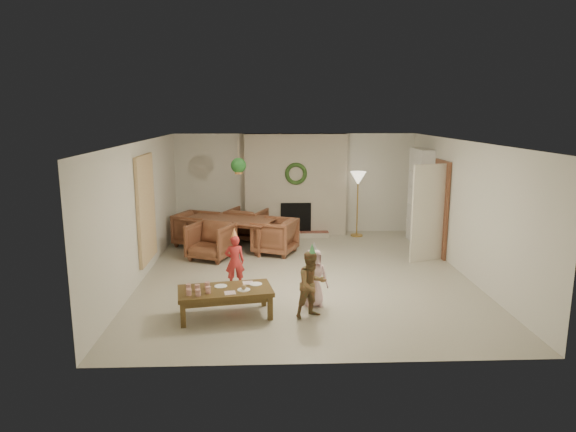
{
  "coord_description": "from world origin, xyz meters",
  "views": [
    {
      "loc": [
        -0.68,
        -9.21,
        3.02
      ],
      "look_at": [
        -0.3,
        0.4,
        1.05
      ],
      "focal_mm": 31.72,
      "sensor_mm": 36.0,
      "label": 1
    }
  ],
  "objects_px": {
    "dining_chair_right": "(275,236)",
    "child_red": "(235,261)",
    "dining_chair_far": "(247,224)",
    "child_plaid": "(312,284)",
    "dining_table": "(230,234)",
    "child_pink": "(314,278)",
    "coffee_table_top": "(225,291)",
    "dining_chair_near": "(211,241)",
    "dining_chair_left": "(196,229)"
  },
  "relations": [
    {
      "from": "dining_chair_left",
      "to": "dining_chair_right",
      "type": "height_order",
      "value": "same"
    },
    {
      "from": "child_red",
      "to": "child_pink",
      "type": "distance_m",
      "value": 1.6
    },
    {
      "from": "dining_chair_right",
      "to": "child_pink",
      "type": "bearing_deg",
      "value": 33.48
    },
    {
      "from": "dining_table",
      "to": "dining_chair_near",
      "type": "relative_size",
      "value": 2.34
    },
    {
      "from": "dining_chair_left",
      "to": "coffee_table_top",
      "type": "distance_m",
      "value": 4.32
    },
    {
      "from": "dining_chair_far",
      "to": "child_pink",
      "type": "bearing_deg",
      "value": 128.96
    },
    {
      "from": "child_red",
      "to": "child_pink",
      "type": "bearing_deg",
      "value": 136.5
    },
    {
      "from": "child_plaid",
      "to": "child_pink",
      "type": "height_order",
      "value": "child_plaid"
    },
    {
      "from": "dining_chair_left",
      "to": "dining_chair_right",
      "type": "bearing_deg",
      "value": -90.0
    },
    {
      "from": "dining_chair_near",
      "to": "dining_chair_right",
      "type": "height_order",
      "value": "same"
    },
    {
      "from": "dining_table",
      "to": "dining_chair_near",
      "type": "distance_m",
      "value": 0.87
    },
    {
      "from": "dining_chair_near",
      "to": "dining_chair_right",
      "type": "distance_m",
      "value": 1.39
    },
    {
      "from": "coffee_table_top",
      "to": "dining_chair_near",
      "type": "bearing_deg",
      "value": 89.99
    },
    {
      "from": "dining_chair_right",
      "to": "child_pink",
      "type": "distance_m",
      "value": 3.13
    },
    {
      "from": "dining_table",
      "to": "child_pink",
      "type": "bearing_deg",
      "value": -42.85
    },
    {
      "from": "dining_chair_near",
      "to": "coffee_table_top",
      "type": "relative_size",
      "value": 0.61
    },
    {
      "from": "dining_table",
      "to": "dining_chair_far",
      "type": "xyz_separation_m",
      "value": [
        0.34,
        0.8,
        0.04
      ]
    },
    {
      "from": "coffee_table_top",
      "to": "child_red",
      "type": "distance_m",
      "value": 1.3
    },
    {
      "from": "dining_table",
      "to": "child_pink",
      "type": "distance_m",
      "value": 3.84
    },
    {
      "from": "dining_table",
      "to": "child_red",
      "type": "relative_size",
      "value": 2.12
    },
    {
      "from": "dining_chair_left",
      "to": "dining_table",
      "type": "bearing_deg",
      "value": -90.0
    },
    {
      "from": "dining_table",
      "to": "child_red",
      "type": "height_order",
      "value": "child_red"
    },
    {
      "from": "dining_chair_left",
      "to": "child_plaid",
      "type": "distance_m",
      "value": 4.86
    },
    {
      "from": "child_pink",
      "to": "dining_chair_right",
      "type": "bearing_deg",
      "value": 86.35
    },
    {
      "from": "coffee_table_top",
      "to": "dining_table",
      "type": "bearing_deg",
      "value": 82.95
    },
    {
      "from": "dining_chair_far",
      "to": "child_red",
      "type": "relative_size",
      "value": 0.9
    },
    {
      "from": "dining_chair_far",
      "to": "dining_chair_right",
      "type": "xyz_separation_m",
      "value": [
        0.66,
        -1.22,
        0.0
      ]
    },
    {
      "from": "coffee_table_top",
      "to": "child_red",
      "type": "bearing_deg",
      "value": 77.11
    },
    {
      "from": "dining_table",
      "to": "child_red",
      "type": "xyz_separation_m",
      "value": [
        0.27,
        -2.57,
        0.12
      ]
    },
    {
      "from": "dining_table",
      "to": "dining_chair_right",
      "type": "bearing_deg",
      "value": -0.0
    },
    {
      "from": "child_red",
      "to": "child_plaid",
      "type": "bearing_deg",
      "value": 123.95
    },
    {
      "from": "dining_chair_near",
      "to": "dining_chair_far",
      "type": "height_order",
      "value": "same"
    },
    {
      "from": "dining_table",
      "to": "child_plaid",
      "type": "bearing_deg",
      "value": -46.19
    },
    {
      "from": "dining_chair_far",
      "to": "coffee_table_top",
      "type": "height_order",
      "value": "dining_chair_far"
    },
    {
      "from": "dining_chair_near",
      "to": "child_red",
      "type": "height_order",
      "value": "child_red"
    },
    {
      "from": "dining_chair_right",
      "to": "child_red",
      "type": "xyz_separation_m",
      "value": [
        -0.73,
        -2.14,
        0.08
      ]
    },
    {
      "from": "dining_chair_left",
      "to": "child_red",
      "type": "relative_size",
      "value": 0.9
    },
    {
      "from": "dining_chair_near",
      "to": "dining_chair_right",
      "type": "relative_size",
      "value": 1.0
    },
    {
      "from": "dining_chair_far",
      "to": "child_plaid",
      "type": "relative_size",
      "value": 0.83
    },
    {
      "from": "dining_chair_right",
      "to": "coffee_table_top",
      "type": "xyz_separation_m",
      "value": [
        -0.8,
        -3.44,
        0.01
      ]
    },
    {
      "from": "coffee_table_top",
      "to": "child_pink",
      "type": "xyz_separation_m",
      "value": [
        1.36,
        0.36,
        0.07
      ]
    },
    {
      "from": "dining_chair_near",
      "to": "child_plaid",
      "type": "bearing_deg",
      "value": -36.68
    },
    {
      "from": "dining_chair_far",
      "to": "dining_chair_left",
      "type": "distance_m",
      "value": 1.23
    },
    {
      "from": "coffee_table_top",
      "to": "child_plaid",
      "type": "height_order",
      "value": "child_plaid"
    },
    {
      "from": "child_red",
      "to": "dining_chair_near",
      "type": "bearing_deg",
      "value": -78.93
    },
    {
      "from": "dining_table",
      "to": "child_plaid",
      "type": "relative_size",
      "value": 1.95
    },
    {
      "from": "dining_chair_far",
      "to": "child_red",
      "type": "distance_m",
      "value": 3.37
    },
    {
      "from": "child_plaid",
      "to": "coffee_table_top",
      "type": "bearing_deg",
      "value": 149.51
    },
    {
      "from": "dining_chair_left",
      "to": "child_pink",
      "type": "relative_size",
      "value": 0.91
    },
    {
      "from": "dining_chair_left",
      "to": "dining_chair_far",
      "type": "bearing_deg",
      "value": -45.0
    }
  ]
}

